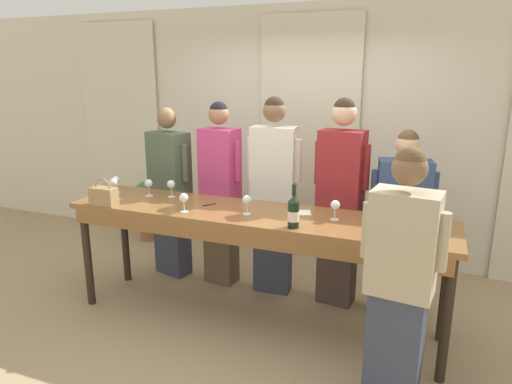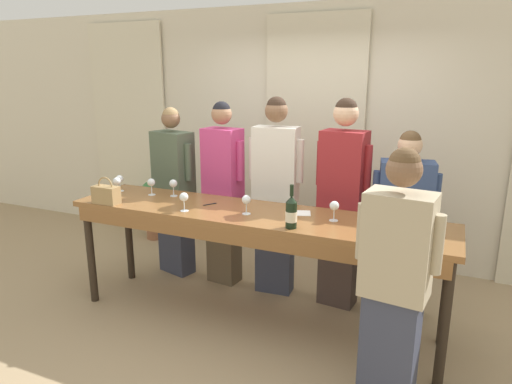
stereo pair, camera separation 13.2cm
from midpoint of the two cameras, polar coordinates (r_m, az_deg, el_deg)
The scene contains 24 objects.
ground_plane at distance 4.10m, azimuth 0.56°, elevation -15.70°, with size 18.00×18.00×0.00m, color tan.
wall_back at distance 5.22m, azimuth 8.10°, elevation 7.13°, with size 12.00×0.06×2.80m.
curtain_panel_left at distance 6.33m, azimuth -14.91°, elevation 7.59°, with size 1.12×0.03×2.69m.
curtain_panel_center at distance 5.16m, azimuth 7.89°, elevation 6.43°, with size 1.12×0.03×2.69m.
tasting_bar at distance 3.71m, azimuth 0.42°, elevation -4.08°, with size 3.16×0.69×0.98m.
wine_bottle at distance 3.31m, azimuth 5.57°, elevation -2.58°, with size 0.08×0.08×0.32m.
handbag at distance 4.10m, azimuth -17.37°, elevation -0.27°, with size 0.23×0.11×0.24m.
wine_glass_front_left at distance 4.27m, azimuth -12.11°, elevation 1.09°, with size 0.07×0.07×0.16m.
wine_glass_front_mid at distance 3.36m, azimuth 20.03°, elevation -3.21°, with size 0.07×0.07×0.16m.
wine_glass_front_right at distance 4.49m, azimuth -15.88°, elevation 1.51°, with size 0.07×0.07×0.16m.
wine_glass_center_left at distance 3.61m, azimuth -0.17°, elevation -1.06°, with size 0.07×0.07×0.16m.
wine_glass_center_mid at distance 4.20m, azimuth -9.42°, elevation 0.98°, with size 0.07×0.07×0.16m.
wine_glass_center_right at distance 3.51m, azimuth 10.82°, elevation -1.80°, with size 0.07×0.07×0.16m.
wine_glass_back_left at distance 3.73m, azimuth -8.00°, elevation -0.72°, with size 0.07×0.07×0.16m.
wine_glass_back_mid at distance 4.40m, azimuth -16.19°, elevation 1.22°, with size 0.07×0.07×0.16m.
napkin at distance 3.69m, azimuth 6.73°, elevation -2.64°, with size 0.18×0.18×0.00m.
pen at distance 3.92m, azimuth -4.81°, elevation -1.53°, with size 0.08×0.11×0.01m.
guest_olive_jacket at distance 4.77m, azimuth -9.42°, elevation 0.09°, with size 0.53×0.33×1.75m.
guest_pink_top at distance 4.48m, azimuth -3.30°, elevation 0.01°, with size 0.47×0.28×1.82m.
guest_cream_sweater at distance 4.25m, azimuth 3.33°, elevation -0.28°, with size 0.52×0.24×1.87m.
guest_striped_shirt at distance 4.09m, azimuth 11.56°, elevation -1.22°, with size 0.50×0.29×1.87m.
guest_navy_coat at distance 4.06m, azimuth 18.79°, elevation -4.02°, with size 0.55×0.31×1.63m.
host_pouring at distance 2.89m, azimuth 18.19°, elevation -10.92°, with size 0.50×0.30×1.68m.
potted_plant at distance 5.92m, azimuth -12.11°, elevation -1.53°, with size 0.36×0.36×0.76m.
Camera 2 is at (1.44, -3.23, 2.08)m, focal length 32.00 mm.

